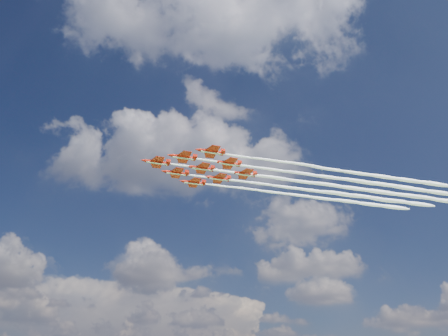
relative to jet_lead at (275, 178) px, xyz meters
The scene contains 9 objects.
jet_lead is the anchor object (origin of this frame).
jet_row2_port 11.28m from the jet_lead, 18.99° to the right, with size 99.30×38.44×2.84m.
jet_row2_starb 11.28m from the jet_lead, 57.68° to the left, with size 99.30×38.44×2.84m.
jet_row3_port 22.57m from the jet_lead, 18.99° to the right, with size 99.30×38.44×2.84m.
jet_row3_centre 17.70m from the jet_lead, 19.34° to the left, with size 99.30×38.44×2.84m.
jet_row3_starb 22.57m from the jet_lead, 57.68° to the left, with size 99.30×38.44×2.84m.
jet_row4_port 27.46m from the jet_lead, ahead, with size 99.30×38.44×2.84m.
jet_row4_starb 27.46m from the jet_lead, 34.11° to the left, with size 99.30×38.44×2.84m.
jet_tail 35.40m from the jet_lead, 19.34° to the left, with size 99.30×38.44×2.84m.
Camera 1 is at (16.02, -154.57, 4.00)m, focal length 35.00 mm.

